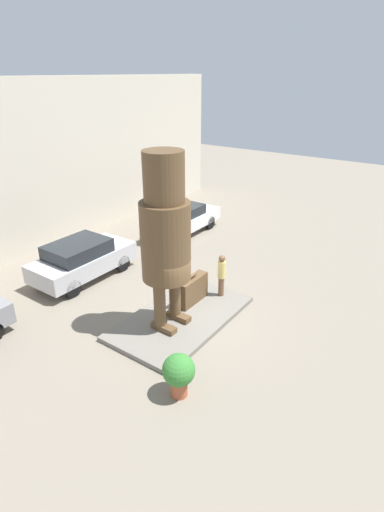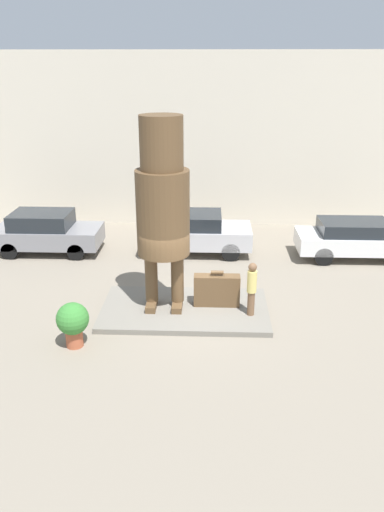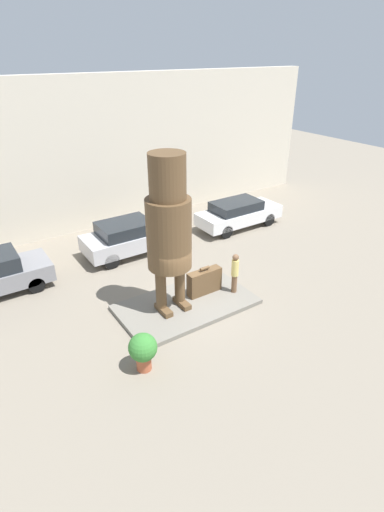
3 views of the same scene
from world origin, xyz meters
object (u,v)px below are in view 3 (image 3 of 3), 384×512
tourist (235,272)px  planter_pot (143,349)px  statue_figure (169,224)px  parked_car_silver (129,237)px  parked_car_white (238,213)px  giant_suitcase (204,282)px

tourist → planter_pot: bearing=-160.9°
statue_figure → parked_car_silver: 5.63m
parked_car_white → planter_pot: 11.28m
parked_car_silver → parked_car_white: 6.16m
tourist → parked_car_white: bearing=49.3°
giant_suitcase → tourist: 1.21m
statue_figure → tourist: 3.51m
statue_figure → planter_pot: size_ratio=4.51×
giant_suitcase → tourist: tourist is taller
parked_car_silver → planter_pot: parked_car_silver is taller
statue_figure → planter_pot: statue_figure is taller
giant_suitcase → statue_figure: bearing=-175.5°
tourist → planter_pot: 5.02m
planter_pot → parked_car_silver: bearing=67.4°
giant_suitcase → parked_car_silver: parked_car_silver is taller
statue_figure → parked_car_silver: (0.74, 4.96, -2.56)m
tourist → parked_car_silver: (-1.80, 5.43, -0.19)m
planter_pot → giant_suitcase: bearing=30.7°
parked_car_white → parked_car_silver: bearing=176.5°
tourist → parked_car_white: (4.35, 5.05, -0.24)m
statue_figure → planter_pot: (-2.20, -2.11, -2.68)m
planter_pot → statue_figure: bearing=43.7°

